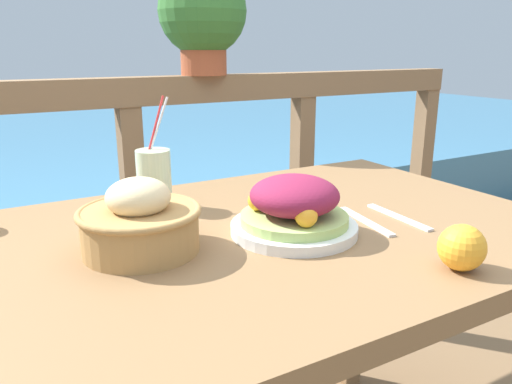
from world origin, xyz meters
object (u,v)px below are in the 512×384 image
object	(u,v)px
drink_glass	(154,179)
bread_basket	(140,222)
potted_plant	(202,15)
salad_plate	(294,209)

from	to	relation	value
drink_glass	bread_basket	xyz separation A→B (m)	(-0.10, -0.23, -0.01)
drink_glass	potted_plant	world-z (taller)	potted_plant
salad_plate	potted_plant	world-z (taller)	potted_plant
salad_plate	drink_glass	xyz separation A→B (m)	(-0.18, 0.29, 0.02)
drink_glass	potted_plant	bearing A→B (deg)	56.52
potted_plant	drink_glass	bearing A→B (deg)	-123.48
bread_basket	potted_plant	xyz separation A→B (m)	(0.48, 0.80, 0.39)
salad_plate	drink_glass	distance (m)	0.34
salad_plate	bread_basket	bearing A→B (deg)	167.87
salad_plate	bread_basket	size ratio (longest dim) A/B	1.14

